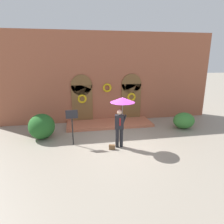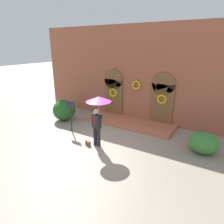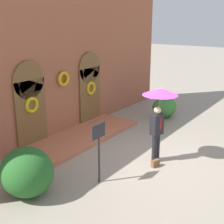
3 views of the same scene
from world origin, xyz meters
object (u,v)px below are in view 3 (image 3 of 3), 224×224
(shrub_left, at_px, (27,172))
(shrub_right, at_px, (164,107))
(handbag, at_px, (155,163))
(sign_post, at_px, (99,143))
(person_with_umbrella, at_px, (159,102))

(shrub_left, xyz_separation_m, shrub_right, (7.99, 0.05, -0.17))
(handbag, distance_m, shrub_left, 3.88)
(handbag, relative_size, sign_post, 0.16)
(person_with_umbrella, xyz_separation_m, sign_post, (-2.22, 0.65, -0.75))
(handbag, height_order, shrub_right, shrub_right)
(person_with_umbrella, xyz_separation_m, handbag, (-0.48, -0.20, -1.80))
(sign_post, bearing_deg, shrub_right, 10.22)
(handbag, distance_m, sign_post, 2.20)
(sign_post, distance_m, shrub_right, 6.56)
(sign_post, bearing_deg, shrub_left, 144.67)
(person_with_umbrella, relative_size, handbag, 8.44)
(handbag, height_order, shrub_left, shrub_left)
(sign_post, distance_m, shrub_left, 1.99)
(shrub_left, distance_m, shrub_right, 7.99)
(handbag, xyz_separation_m, shrub_right, (4.68, 2.00, 0.36))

